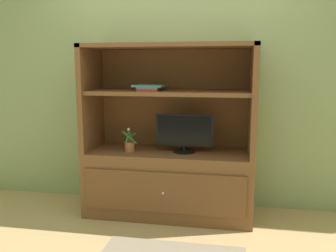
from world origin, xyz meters
name	(u,v)px	position (x,y,z in m)	size (l,w,h in m)	color
ground_plane	(161,231)	(0.00, 0.00, 0.00)	(8.00, 8.00, 0.00)	tan
painted_rear_wall	(175,68)	(0.00, 0.75, 1.40)	(6.00, 0.10, 2.80)	#8C9E6B
media_console	(169,163)	(0.00, 0.41, 0.50)	(1.58, 0.61, 1.62)	brown
tv_monitor	(184,133)	(0.15, 0.38, 0.81)	(0.54, 0.21, 0.36)	black
potted_plant	(130,146)	(-0.36, 0.32, 0.67)	(0.13, 0.14, 0.23)	#B26642
magazine_stack	(150,87)	(-0.18, 0.40, 1.23)	(0.29, 0.35, 0.05)	red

